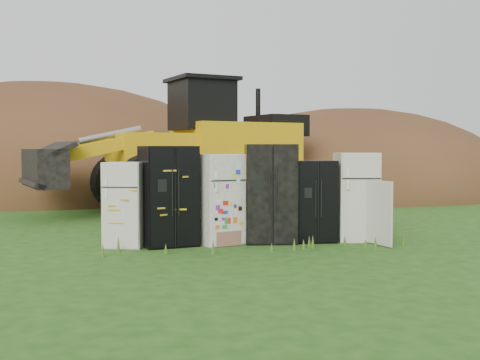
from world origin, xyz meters
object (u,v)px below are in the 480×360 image
(fridge_black_side, at_px, (168,196))
(fridge_leftmost, at_px, (125,205))
(fridge_sticker, at_px, (219,199))
(fridge_black_right, at_px, (314,201))
(fridge_dark_mid, at_px, (271,193))
(wheel_loader, at_px, (170,145))
(fridge_open_door, at_px, (356,197))

(fridge_black_side, bearing_deg, fridge_leftmost, 166.62)
(fridge_black_side, height_order, fridge_sticker, fridge_black_side)
(fridge_black_side, bearing_deg, fridge_black_right, -14.12)
(fridge_black_side, bearing_deg, fridge_dark_mid, -12.83)
(fridge_leftmost, height_order, fridge_black_side, fridge_black_side)
(wheel_loader, bearing_deg, fridge_dark_mid, -91.79)
(fridge_sticker, bearing_deg, fridge_open_door, -21.25)
(fridge_black_side, xyz_separation_m, fridge_black_right, (2.95, -0.02, -0.15))
(fridge_sticker, relative_size, wheel_loader, 0.21)
(fridge_black_side, bearing_deg, wheel_loader, 71.71)
(fridge_sticker, distance_m, fridge_black_right, 1.95)
(fridge_black_right, bearing_deg, wheel_loader, 116.99)
(fridge_dark_mid, distance_m, fridge_black_right, 0.92)
(fridge_black_side, distance_m, fridge_dark_mid, 2.05)
(fridge_black_side, height_order, fridge_dark_mid, fridge_dark_mid)
(fridge_black_side, height_order, fridge_open_door, fridge_black_side)
(wheel_loader, bearing_deg, fridge_open_door, -77.31)
(fridge_dark_mid, xyz_separation_m, fridge_black_right, (0.90, -0.05, -0.16))
(fridge_black_side, relative_size, fridge_dark_mid, 0.98)
(fridge_black_side, height_order, wheel_loader, wheel_loader)
(fridge_dark_mid, height_order, fridge_open_door, fridge_dark_mid)
(fridge_leftmost, bearing_deg, wheel_loader, 93.26)
(fridge_black_side, bearing_deg, fridge_sticker, -11.30)
(fridge_open_door, bearing_deg, fridge_leftmost, -173.16)
(fridge_leftmost, bearing_deg, fridge_dark_mid, 16.23)
(fridge_leftmost, relative_size, fridge_dark_mid, 0.83)
(fridge_open_door, relative_size, wheel_loader, 0.22)
(fridge_black_side, xyz_separation_m, wheel_loader, (0.48, 6.04, 1.03))
(fridge_open_door, bearing_deg, fridge_dark_mid, -174.58)
(fridge_open_door, bearing_deg, fridge_black_right, -172.83)
(fridge_open_door, bearing_deg, fridge_black_side, -173.27)
(fridge_black_right, xyz_separation_m, fridge_open_door, (0.90, 0.00, 0.08))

